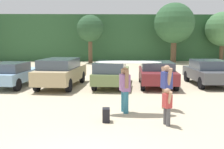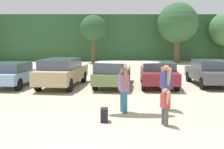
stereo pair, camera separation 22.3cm
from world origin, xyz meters
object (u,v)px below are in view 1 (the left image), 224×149
person_child (167,104)px  person_adult (125,87)px  parked_car_tan (61,72)px  parked_car_maroon (157,73)px  person_companion (166,85)px  surfboard_white (128,62)px  parked_car_sky_blue (13,74)px  backpack_dropped (106,115)px  parked_car_dark_gray (208,72)px  parked_car_olive_green (111,73)px

person_child → person_adult: bearing=-65.3°
parked_car_tan → parked_car_maroon: size_ratio=1.13×
person_companion → person_child: bearing=65.3°
parked_car_tan → surfboard_white: size_ratio=2.05×
person_adult → person_child: size_ratio=1.42×
person_companion → parked_car_sky_blue: bearing=-47.9°
parked_car_sky_blue → backpack_dropped: 8.62m
surfboard_white → parked_car_sky_blue: bearing=-40.9°
parked_car_tan → backpack_dropped: size_ratio=11.04×
parked_car_tan → person_companion: size_ratio=2.89×
parked_car_dark_gray → person_adult: bearing=138.9°
parked_car_tan → person_adult: size_ratio=2.96×
parked_car_sky_blue → person_companion: size_ratio=2.51×
parked_car_olive_green → parked_car_dark_gray: parked_car_dark_gray is taller
parked_car_dark_gray → backpack_dropped: 9.36m
surfboard_white → parked_car_tan: bearing=-56.8°
surfboard_white → backpack_dropped: 2.12m
person_child → surfboard_white: (-1.10, 1.48, 1.21)m
person_companion → backpack_dropped: size_ratio=3.82×
parked_car_dark_gray → person_adult: 8.02m
parked_car_olive_green → person_companion: bearing=-151.7°
person_adult → person_companion: person_companion is taller
parked_car_dark_gray → person_child: (-4.12, -7.56, -0.11)m
parked_car_sky_blue → parked_car_tan: (2.72, -0.09, 0.12)m
person_child → person_companion: (0.41, 1.97, 0.30)m
parked_car_olive_green → parked_car_maroon: (2.62, 0.09, -0.01)m
parked_car_sky_blue → parked_car_tan: size_ratio=0.87×
person_adult → person_companion: (1.62, 0.39, 0.02)m
parked_car_maroon → person_adult: 6.15m
person_adult → person_child: bearing=114.7°
parked_car_olive_green → person_adult: size_ratio=2.93×
parked_car_tan → surfboard_white: (3.33, -5.67, 1.01)m
person_adult → backpack_dropped: size_ratio=3.73×
parked_car_sky_blue → backpack_dropped: size_ratio=9.60×
parked_car_sky_blue → parked_car_dark_gray: parked_car_dark_gray is taller
parked_car_tan → parked_car_dark_gray: parked_car_tan is taller
parked_car_maroon → parked_car_dark_gray: size_ratio=1.04×
parked_car_tan → surfboard_white: 6.65m
parked_car_dark_gray → person_companion: bearing=147.0°
parked_car_tan → surfboard_white: surfboard_white is taller
parked_car_maroon → person_companion: 5.36m
parked_car_tan → backpack_dropped: 7.21m
parked_car_maroon → parked_car_sky_blue: bearing=95.4°
parked_car_dark_gray → person_adult: person_adult is taller
parked_car_olive_green → parked_car_maroon: bearing=-80.4°
person_adult → surfboard_white: 0.94m
parked_car_tan → parked_car_olive_green: parked_car_tan is taller
person_child → parked_car_sky_blue: bearing=-58.4°
parked_car_dark_gray → person_companion: 6.71m
person_child → parked_car_olive_green: bearing=-90.7°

